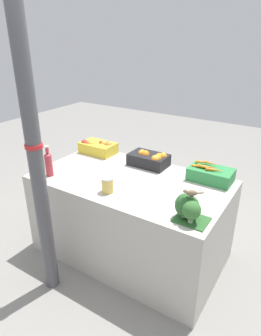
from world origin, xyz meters
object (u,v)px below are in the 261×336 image
juice_bottle_ruby (49,163)px  sparrow_bird (191,193)px  carrot_crate (210,174)px  broccoli_pile (188,208)px  apple_crate (98,147)px  juice_bottle_amber (39,161)px  support_pole (36,161)px  pickle_jar (108,185)px  orange_crate (150,159)px

juice_bottle_ruby → sparrow_bird: juice_bottle_ruby is taller
carrot_crate → broccoli_pile: size_ratio=1.55×
apple_crate → juice_bottle_amber: juice_bottle_amber is taller
apple_crate → sparrow_bird: size_ratio=2.85×
support_pole → pickle_jar: support_pole is taller
juice_bottle_amber → juice_bottle_ruby: juice_bottle_ruby is taller
juice_bottle_ruby → sparrow_bird: bearing=0.2°
support_pole → carrot_crate: 1.39m
carrot_crate → pickle_jar: (-0.60, -0.62, 0.00)m
apple_crate → support_pole: bearing=-74.5°
broccoli_pile → carrot_crate: bearing=96.2°
broccoli_pile → juice_bottle_amber: bearing=-179.7°
carrot_crate → broccoli_pile: bearing=-83.8°
support_pole → broccoli_pile: support_pole is taller
support_pole → sparrow_bird: 1.06m
carrot_crate → support_pole: bearing=-131.5°
juice_bottle_amber → apple_crate: bearing=78.2°
carrot_crate → broccoli_pile: 0.65m
support_pole → juice_bottle_ruby: 0.52m
carrot_crate → sparrow_bird: sparrow_bird is taller
pickle_jar → broccoli_pile: bearing=-2.1°
support_pole → pickle_jar: bearing=53.2°
apple_crate → broccoli_pile: broccoli_pile is taller
support_pole → juice_bottle_ruby: bearing=129.3°
juice_bottle_amber → broccoli_pile: bearing=0.3°
juice_bottle_ruby → broccoli_pile: bearing=0.3°
apple_crate → pickle_jar: apple_crate is taller
orange_crate → sparrow_bird: 0.93m
pickle_jar → sparrow_bird: 0.70m
orange_crate → broccoli_pile: (0.65, -0.64, 0.03)m
juice_bottle_ruby → apple_crate: bearing=88.4°
carrot_crate → broccoli_pile: broccoli_pile is taller
juice_bottle_amber → sparrow_bird: bearing=0.2°
support_pole → apple_crate: 1.09m
pickle_jar → sparrow_bird: size_ratio=0.99×
juice_bottle_ruby → sparrow_bird: size_ratio=2.18×
support_pole → juice_bottle_amber: support_pole is taller
apple_crate → juice_bottle_ruby: bearing=-91.6°
broccoli_pile → juice_bottle_ruby: juice_bottle_ruby is taller
orange_crate → broccoli_pile: bearing=-44.8°
orange_crate → pickle_jar: bearing=-92.4°
apple_crate → juice_bottle_amber: 0.67m
carrot_crate → juice_bottle_ruby: bearing=-151.5°
juice_bottle_amber → juice_bottle_ruby: 0.12m
apple_crate → broccoli_pile: size_ratio=1.55×
orange_crate → broccoli_pile: broccoli_pile is taller
apple_crate → orange_crate: (0.61, -0.00, 0.00)m
orange_crate → carrot_crate: 0.58m
carrot_crate → juice_bottle_amber: size_ratio=1.40×
juice_bottle_amber → carrot_crate: bearing=26.3°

